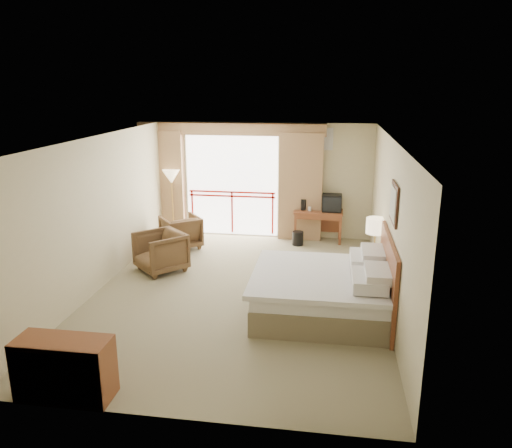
% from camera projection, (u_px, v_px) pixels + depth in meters
% --- Properties ---
extents(floor, '(7.00, 7.00, 0.00)m').
position_uv_depth(floor, '(239.00, 292.00, 8.83)').
color(floor, '#7E7556').
rests_on(floor, ground).
extents(ceiling, '(7.00, 7.00, 0.00)m').
position_uv_depth(ceiling, '(237.00, 139.00, 8.09)').
color(ceiling, white).
rests_on(ceiling, wall_back).
extents(wall_back, '(5.00, 0.00, 5.00)m').
position_uv_depth(wall_back, '(265.00, 180.00, 11.79)').
color(wall_back, '#C5BA91').
rests_on(wall_back, ground).
extents(wall_front, '(5.00, 0.00, 5.00)m').
position_uv_depth(wall_front, '(176.00, 307.00, 5.13)').
color(wall_front, '#C5BA91').
rests_on(wall_front, ground).
extents(wall_left, '(0.00, 7.00, 7.00)m').
position_uv_depth(wall_left, '(99.00, 213.00, 8.82)').
color(wall_left, '#C5BA91').
rests_on(wall_left, ground).
extents(wall_right, '(0.00, 7.00, 7.00)m').
position_uv_depth(wall_right, '(389.00, 225.00, 8.10)').
color(wall_right, '#C5BA91').
rests_on(wall_right, ground).
extents(balcony_door, '(2.40, 0.00, 2.40)m').
position_uv_depth(balcony_door, '(232.00, 186.00, 11.92)').
color(balcony_door, white).
rests_on(balcony_door, wall_back).
extents(balcony_railing, '(2.09, 0.03, 1.02)m').
position_uv_depth(balcony_railing, '(232.00, 202.00, 12.01)').
color(balcony_railing, '#AB180E').
rests_on(balcony_railing, wall_back).
extents(curtain_left, '(1.00, 0.26, 2.50)m').
position_uv_depth(curtain_left, '(164.00, 183.00, 12.02)').
color(curtain_left, '#8D6644').
rests_on(curtain_left, wall_back).
extents(curtain_right, '(1.00, 0.26, 2.50)m').
position_uv_depth(curtain_right, '(301.00, 187.00, 11.55)').
color(curtain_right, '#8D6644').
rests_on(curtain_right, wall_back).
extents(valance, '(4.40, 0.22, 0.28)m').
position_uv_depth(valance, '(230.00, 129.00, 11.46)').
color(valance, '#8D6644').
rests_on(valance, wall_back).
extents(hvac_vent, '(0.50, 0.04, 0.50)m').
position_uv_depth(hvac_vent, '(322.00, 139.00, 11.30)').
color(hvac_vent, silver).
rests_on(hvac_vent, wall_back).
extents(bed, '(2.13, 2.06, 0.97)m').
position_uv_depth(bed, '(324.00, 291.00, 7.94)').
color(bed, brown).
rests_on(bed, floor).
extents(headboard, '(0.06, 2.10, 1.30)m').
position_uv_depth(headboard, '(387.00, 279.00, 7.73)').
color(headboard, brown).
rests_on(headboard, wall_right).
extents(framed_art, '(0.04, 0.72, 0.60)m').
position_uv_depth(framed_art, '(394.00, 203.00, 7.40)').
color(framed_art, black).
rests_on(framed_art, wall_right).
extents(nightstand, '(0.43, 0.50, 0.58)m').
position_uv_depth(nightstand, '(373.00, 267.00, 9.22)').
color(nightstand, brown).
rests_on(nightstand, floor).
extents(table_lamp, '(0.35, 0.35, 0.61)m').
position_uv_depth(table_lamp, '(376.00, 226.00, 9.06)').
color(table_lamp, tan).
rests_on(table_lamp, nightstand).
extents(phone, '(0.20, 0.16, 0.09)m').
position_uv_depth(phone, '(372.00, 252.00, 8.99)').
color(phone, black).
rests_on(phone, nightstand).
extents(desk, '(1.11, 0.54, 0.73)m').
position_uv_depth(desk, '(318.00, 217.00, 11.60)').
color(desk, brown).
rests_on(desk, floor).
extents(tv, '(0.44, 0.35, 0.40)m').
position_uv_depth(tv, '(332.00, 203.00, 11.41)').
color(tv, black).
rests_on(tv, desk).
extents(coffee_maker, '(0.15, 0.15, 0.26)m').
position_uv_depth(coffee_maker, '(303.00, 205.00, 11.53)').
color(coffee_maker, black).
rests_on(coffee_maker, desk).
extents(cup, '(0.08, 0.08, 0.10)m').
position_uv_depth(cup, '(310.00, 209.00, 11.48)').
color(cup, white).
rests_on(cup, desk).
extents(wastebasket, '(0.28, 0.28, 0.32)m').
position_uv_depth(wastebasket, '(298.00, 238.00, 11.37)').
color(wastebasket, black).
rests_on(wastebasket, floor).
extents(armchair_far, '(1.10, 1.11, 0.73)m').
position_uv_depth(armchair_far, '(182.00, 247.00, 11.24)').
color(armchair_far, '#4B3521').
rests_on(armchair_far, floor).
extents(armchair_near, '(1.20, 1.20, 0.79)m').
position_uv_depth(armchair_near, '(162.00, 270.00, 9.85)').
color(armchair_near, '#4B3521').
rests_on(armchair_near, floor).
extents(side_table, '(0.51, 0.51, 0.56)m').
position_uv_depth(side_table, '(170.00, 242.00, 10.35)').
color(side_table, black).
rests_on(side_table, floor).
extents(book, '(0.24, 0.25, 0.02)m').
position_uv_depth(book, '(170.00, 234.00, 10.31)').
color(book, white).
rests_on(book, side_table).
extents(floor_lamp, '(0.41, 0.41, 1.61)m').
position_uv_depth(floor_lamp, '(171.00, 179.00, 11.78)').
color(floor_lamp, tan).
rests_on(floor_lamp, floor).
extents(dresser, '(1.11, 0.47, 0.74)m').
position_uv_depth(dresser, '(64.00, 369.00, 5.80)').
color(dresser, brown).
rests_on(dresser, floor).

